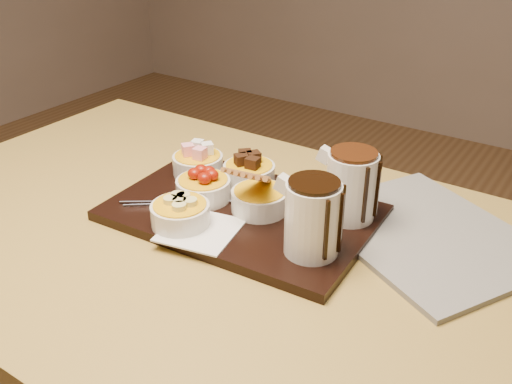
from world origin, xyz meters
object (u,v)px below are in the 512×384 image
Objects in this scene: serving_board at (242,213)px; bowl_strawberries at (203,189)px; pitcher_milk_chocolate at (351,187)px; dining_table at (197,269)px; pitcher_dark_chocolate at (312,219)px; newspaper at (426,234)px.

serving_board is 0.08m from bowl_strawberries.
pitcher_milk_chocolate is (0.17, 0.08, 0.07)m from serving_board.
dining_table is at bearing -150.90° from pitcher_milk_chocolate.
serving_board is 3.89× the size of pitcher_dark_chocolate.
pitcher_dark_chocolate reaches higher than bowl_strawberries.
dining_table is 0.14m from serving_board.
newspaper is at bearing 18.98° from serving_board.
bowl_strawberries reaches higher than newspaper.
dining_table is 0.29m from pitcher_dark_chocolate.
pitcher_dark_chocolate is (0.17, -0.05, 0.07)m from serving_board.
pitcher_dark_chocolate is at bearing 3.59° from dining_table.
newspaper is (0.36, 0.19, 0.10)m from dining_table.
newspaper is at bearing 49.91° from pitcher_dark_chocolate.
bowl_strawberries reaches higher than serving_board.
serving_board is at bearing -129.21° from newspaper.
pitcher_milk_chocolate reaches higher than dining_table.
pitcher_milk_chocolate is 0.33× the size of newspaper.
bowl_strawberries reaches higher than dining_table.
pitcher_dark_chocolate reaches higher than serving_board.
serving_board is at bearing -158.20° from pitcher_milk_chocolate.
pitcher_dark_chocolate is 0.33× the size of newspaper.
pitcher_dark_chocolate is (0.25, -0.04, 0.04)m from bowl_strawberries.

